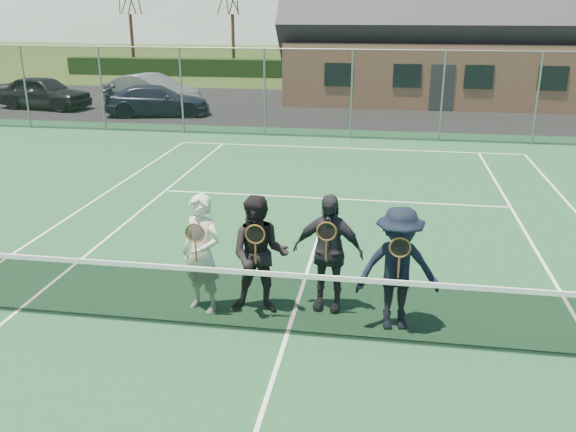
% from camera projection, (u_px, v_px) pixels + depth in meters
% --- Properties ---
extents(ground, '(220.00, 220.00, 0.00)m').
position_uv_depth(ground, '(359.00, 109.00, 27.17)').
color(ground, '#324619').
rests_on(ground, ground).
extents(court_surface, '(30.00, 30.00, 0.02)m').
position_uv_depth(court_surface, '(287.00, 335.00, 8.51)').
color(court_surface, '#1C4C2B').
rests_on(court_surface, ground).
extents(tarmac_carpark, '(40.00, 12.00, 0.01)m').
position_uv_depth(tarmac_carpark, '(272.00, 107.00, 27.78)').
color(tarmac_carpark, black).
rests_on(tarmac_carpark, ground).
extents(hedge_row, '(40.00, 1.20, 1.10)m').
position_uv_depth(hedge_row, '(370.00, 70.00, 38.19)').
color(hedge_row, black).
rests_on(hedge_row, ground).
extents(car_a, '(4.46, 2.33, 1.45)m').
position_uv_depth(car_a, '(44.00, 92.00, 27.08)').
color(car_a, black).
rests_on(car_a, ground).
extents(car_b, '(4.79, 2.99, 1.49)m').
position_uv_depth(car_b, '(151.00, 92.00, 27.15)').
color(car_b, gray).
rests_on(car_b, ground).
extents(car_c, '(4.57, 2.60, 1.25)m').
position_uv_depth(car_c, '(158.00, 101.00, 25.36)').
color(car_c, '#181C31').
rests_on(car_c, ground).
extents(court_markings, '(11.03, 23.83, 0.01)m').
position_uv_depth(court_markings, '(287.00, 334.00, 8.51)').
color(court_markings, white).
rests_on(court_markings, court_surface).
extents(tennis_net, '(11.68, 0.08, 1.10)m').
position_uv_depth(tennis_net, '(287.00, 301.00, 8.34)').
color(tennis_net, slate).
rests_on(tennis_net, ground).
extents(perimeter_fence, '(30.07, 0.07, 3.02)m').
position_uv_depth(perimeter_fence, '(352.00, 94.00, 20.61)').
color(perimeter_fence, slate).
rests_on(perimeter_fence, ground).
extents(clubhouse, '(15.60, 8.20, 7.70)m').
position_uv_depth(clubhouse, '(451.00, 14.00, 28.99)').
color(clubhouse, '#9E6B4C').
rests_on(clubhouse, ground).
extents(player_a, '(0.77, 0.65, 1.80)m').
position_uv_depth(player_a, '(202.00, 254.00, 8.94)').
color(player_a, silver).
rests_on(player_a, court_surface).
extents(player_b, '(0.92, 0.74, 1.80)m').
position_uv_depth(player_b, '(260.00, 255.00, 8.89)').
color(player_b, black).
rests_on(player_b, court_surface).
extents(player_c, '(1.10, 0.56, 1.80)m').
position_uv_depth(player_c, '(328.00, 252.00, 9.00)').
color(player_c, '#25262B').
rests_on(player_c, court_surface).
extents(player_d, '(1.26, 0.86, 1.80)m').
position_uv_depth(player_d, '(398.00, 269.00, 8.43)').
color(player_d, black).
rests_on(player_d, court_surface).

